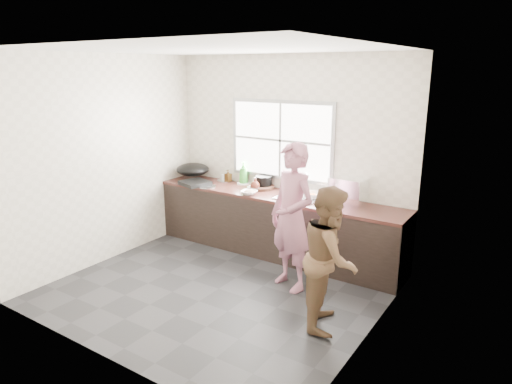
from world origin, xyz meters
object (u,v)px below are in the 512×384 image
Objects in this scene: black_pot at (264,182)px; bottle_brown_tall at (228,176)px; bowl_crabs at (312,196)px; pot_lid_left at (207,187)px; plate_food at (244,183)px; glass_jar at (224,178)px; person_side at (330,257)px; dish_rack at (348,190)px; burner at (195,183)px; wok at (193,169)px; bottle_green at (243,173)px; bowl_held at (309,198)px; woman at (292,222)px; cutting_board at (261,187)px; pot_lid_right at (225,180)px; bottle_brown_short at (255,184)px; bowl_mince at (249,193)px.

bottle_brown_tall is at bearing 179.53° from black_pot.
bowl_crabs reaches higher than pot_lid_left.
bowl_crabs is 1.21m from plate_food.
glass_jar reaches higher than pot_lid_left.
person_side is 3.34× the size of dish_rack.
burner reaches higher than plate_food.
wok reaches higher than plate_food.
bottle_green is at bearing 175.79° from black_pot.
person_side reaches higher than bowl_held.
woman reaches higher than burner.
bowl_held is at bearing 122.65° from woman.
bottle_brown_tall is at bearing 81.13° from pot_lid_left.
bottle_brown_tall is 1.93m from dish_rack.
bowl_held is at bearing 6.85° from burner.
dish_rack is at bearing -2.57° from person_side.
dish_rack reaches higher than cutting_board.
wok is at bearing -167.16° from bottle_green.
pot_lid_left and pot_lid_right have the same top height.
person_side is 2.24m from cutting_board.
pot_lid_left is at bearing 47.31° from person_side.
burner is 1.55× the size of pot_lid_right.
bottle_brown_tall is at bearing 164.46° from bottle_brown_short.
person_side is at bearing -56.79° from bowl_crabs.
black_pot reaches higher than cutting_board.
black_pot is (-1.71, 1.46, 0.23)m from person_side.
bottle_brown_short is at bearing -29.65° from bottle_green.
person_side is at bearing -31.72° from pot_lid_right.
wok is at bearing -174.65° from cutting_board.
plate_food is (-0.35, 0.08, -0.01)m from cutting_board.
pot_lid_left is at bearing -177.68° from woman.
burner is at bearing -125.27° from bottle_brown_tall.
bottle_green reaches higher than wok.
pot_lid_right is (0.48, 0.19, -0.15)m from wok.
person_side is 2.89× the size of wok.
bottle_brown_tall is at bearing -18.43° from pot_lid_right.
black_pot is 0.55× the size of dish_rack.
bottle_brown_short is at bearing -29.91° from plate_food.
pot_lid_left is (0.23, 0.00, -0.02)m from burner.
plate_food is at bearing 0.00° from glass_jar.
woman is 1.31m from bottle_brown_short.
pot_lid_left is at bearing -127.16° from plate_food.
bottle_green is 0.68× the size of wok.
bowl_mince is at bearing -47.74° from bottle_green.
bottle_green reaches higher than glass_jar.
wok reaches higher than pot_lid_left.
bowl_mince is 0.88m from glass_jar.
bowl_held is 0.47× the size of burner.
pot_lid_left is 1.04× the size of pot_lid_right.
cutting_board is 0.91× the size of dish_rack.
bottle_green reaches higher than black_pot.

